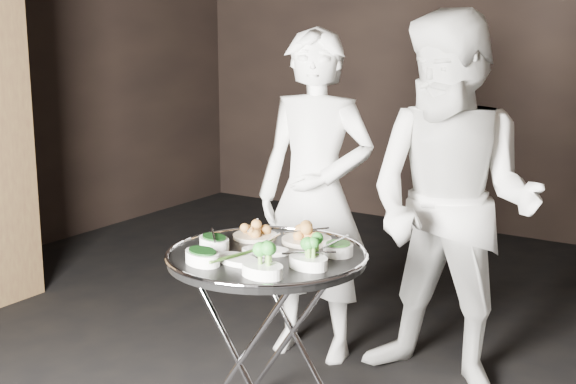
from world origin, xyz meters
The scene contains 15 objects.
wall_back centered at (0.00, 3.52, 1.50)m, with size 6.00×0.05×3.00m, color black.
tray_stand centered at (-0.13, 0.09, 0.40)m, with size 0.49×0.41×0.72m.
serving_tray centered at (-0.13, 0.09, 0.72)m, with size 0.78×0.78×0.04m.
potato_plate_a centered at (-0.30, 0.24, 0.76)m, with size 0.18×0.18×0.07m.
potato_plate_b centered at (-0.08, 0.30, 0.77)m, with size 0.20×0.20×0.07m.
greens_bowl centered at (0.11, 0.21, 0.77)m, with size 0.12×0.12×0.07m.
asparagus_plate_a centered at (-0.14, 0.08, 0.75)m, with size 0.21×0.16×0.04m.
asparagus_plate_b centered at (-0.16, -0.07, 0.75)m, with size 0.21×0.15×0.04m.
spinach_bowl_a centered at (-0.35, 0.04, 0.76)m, with size 0.18×0.15×0.06m.
spinach_bowl_b centered at (-0.26, -0.15, 0.77)m, with size 0.20×0.16×0.07m.
broccoli_bowl_a centered at (0.09, 0.02, 0.77)m, with size 0.19×0.15×0.07m.
broccoli_bowl_b centered at (0.01, -0.15, 0.77)m, with size 0.19×0.15×0.07m.
serving_utensils centered at (-0.11, 0.15, 0.79)m, with size 0.59×0.42×0.01m.
waiter_left centered at (-0.36, 0.83, 0.79)m, with size 0.58×0.38×1.58m, color silver.
waiter_right centered at (0.32, 0.84, 0.83)m, with size 0.81×0.63×1.66m, color silver.
Camera 1 is at (1.55, -2.35, 1.63)m, focal length 50.00 mm.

